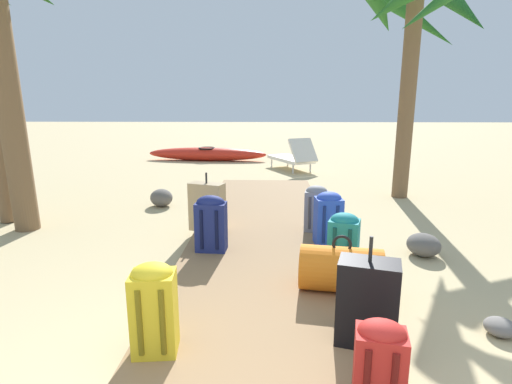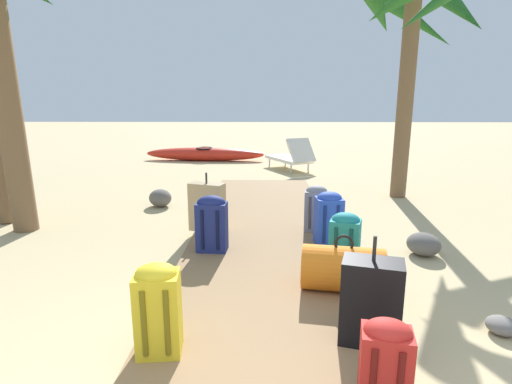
{
  "view_description": "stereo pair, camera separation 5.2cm",
  "coord_description": "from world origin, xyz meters",
  "px_view_note": "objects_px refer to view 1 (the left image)",
  "views": [
    {
      "loc": [
        0.05,
        -1.01,
        1.66
      ],
      "look_at": [
        -0.1,
        3.91,
        0.55
      ],
      "focal_mm": 28.07,
      "sensor_mm": 36.0,
      "label": 1
    },
    {
      "loc": [
        -0.01,
        -1.01,
        1.66
      ],
      "look_at": [
        -0.1,
        3.91,
        0.55
      ],
      "focal_mm": 28.07,
      "sensor_mm": 36.0,
      "label": 2
    }
  ],
  "objects_px": {
    "duffel_bag_orange": "(341,269)",
    "backpack_yellow": "(154,306)",
    "backpack_navy": "(211,222)",
    "lounge_chair": "(293,157)",
    "palm_tree_far_right": "(420,30)",
    "kayak": "(207,154)",
    "suitcase_black": "(367,302)",
    "backpack_blue": "(328,217)",
    "backpack_red": "(380,362)",
    "backpack_grey": "(316,207)",
    "suitcase_tan": "(207,207)",
    "backpack_teal": "(344,239)"
  },
  "relations": [
    {
      "from": "duffel_bag_orange",
      "to": "backpack_red",
      "type": "bearing_deg",
      "value": -91.44
    },
    {
      "from": "backpack_blue",
      "to": "suitcase_black",
      "type": "xyz_separation_m",
      "value": [
        -0.02,
        -1.92,
        -0.03
      ]
    },
    {
      "from": "suitcase_black",
      "to": "backpack_red",
      "type": "bearing_deg",
      "value": -96.92
    },
    {
      "from": "backpack_blue",
      "to": "backpack_red",
      "type": "xyz_separation_m",
      "value": [
        -0.09,
        -2.49,
        -0.06
      ]
    },
    {
      "from": "palm_tree_far_right",
      "to": "backpack_grey",
      "type": "bearing_deg",
      "value": -130.48
    },
    {
      "from": "lounge_chair",
      "to": "backpack_red",
      "type": "bearing_deg",
      "value": -90.28
    },
    {
      "from": "backpack_red",
      "to": "kayak",
      "type": "distance_m",
      "value": 9.87
    },
    {
      "from": "duffel_bag_orange",
      "to": "suitcase_black",
      "type": "xyz_separation_m",
      "value": [
        0.04,
        -0.76,
        0.1
      ]
    },
    {
      "from": "duffel_bag_orange",
      "to": "lounge_chair",
      "type": "bearing_deg",
      "value": 89.96
    },
    {
      "from": "duffel_bag_orange",
      "to": "suitcase_tan",
      "type": "xyz_separation_m",
      "value": [
        -1.38,
        1.61,
        0.11
      ]
    },
    {
      "from": "palm_tree_far_right",
      "to": "kayak",
      "type": "height_order",
      "value": "palm_tree_far_right"
    },
    {
      "from": "kayak",
      "to": "suitcase_tan",
      "type": "bearing_deg",
      "value": -81.42
    },
    {
      "from": "duffel_bag_orange",
      "to": "suitcase_tan",
      "type": "distance_m",
      "value": 2.12
    },
    {
      "from": "backpack_yellow",
      "to": "kayak",
      "type": "bearing_deg",
      "value": 96.48
    },
    {
      "from": "backpack_grey",
      "to": "backpack_yellow",
      "type": "xyz_separation_m",
      "value": [
        -1.32,
        -2.54,
        0.02
      ]
    },
    {
      "from": "duffel_bag_orange",
      "to": "backpack_yellow",
      "type": "relative_size",
      "value": 1.22
    },
    {
      "from": "backpack_teal",
      "to": "backpack_red",
      "type": "xyz_separation_m",
      "value": [
        -0.15,
        -1.83,
        -0.03
      ]
    },
    {
      "from": "backpack_blue",
      "to": "lounge_chair",
      "type": "distance_m",
      "value": 5.49
    },
    {
      "from": "backpack_grey",
      "to": "backpack_red",
      "type": "relative_size",
      "value": 1.17
    },
    {
      "from": "suitcase_black",
      "to": "backpack_yellow",
      "type": "xyz_separation_m",
      "value": [
        -1.38,
        -0.14,
        0.03
      ]
    },
    {
      "from": "backpack_grey",
      "to": "palm_tree_far_right",
      "type": "height_order",
      "value": "palm_tree_far_right"
    },
    {
      "from": "duffel_bag_orange",
      "to": "lounge_chair",
      "type": "distance_m",
      "value": 6.65
    },
    {
      "from": "backpack_grey",
      "to": "palm_tree_far_right",
      "type": "distance_m",
      "value": 3.77
    },
    {
      "from": "duffel_bag_orange",
      "to": "palm_tree_far_right",
      "type": "bearing_deg",
      "value": 64.23
    },
    {
      "from": "suitcase_tan",
      "to": "backpack_yellow",
      "type": "distance_m",
      "value": 2.51
    },
    {
      "from": "duffel_bag_orange",
      "to": "palm_tree_far_right",
      "type": "relative_size",
      "value": 0.2
    },
    {
      "from": "backpack_yellow",
      "to": "kayak",
      "type": "height_order",
      "value": "backpack_yellow"
    },
    {
      "from": "backpack_blue",
      "to": "backpack_red",
      "type": "height_order",
      "value": "backpack_blue"
    },
    {
      "from": "backpack_navy",
      "to": "backpack_yellow",
      "type": "relative_size",
      "value": 1.01
    },
    {
      "from": "duffel_bag_orange",
      "to": "kayak",
      "type": "distance_m",
      "value": 8.59
    },
    {
      "from": "suitcase_black",
      "to": "kayak",
      "type": "height_order",
      "value": "suitcase_black"
    },
    {
      "from": "backpack_teal",
      "to": "backpack_navy",
      "type": "distance_m",
      "value": 1.41
    },
    {
      "from": "backpack_grey",
      "to": "suitcase_tan",
      "type": "height_order",
      "value": "suitcase_tan"
    },
    {
      "from": "backpack_grey",
      "to": "backpack_navy",
      "type": "xyz_separation_m",
      "value": [
        -1.21,
        -0.73,
        0.02
      ]
    },
    {
      "from": "duffel_bag_orange",
      "to": "backpack_navy",
      "type": "bearing_deg",
      "value": 143.48
    },
    {
      "from": "backpack_grey",
      "to": "backpack_navy",
      "type": "height_order",
      "value": "backpack_navy"
    },
    {
      "from": "backpack_navy",
      "to": "palm_tree_far_right",
      "type": "bearing_deg",
      "value": 43.48
    },
    {
      "from": "backpack_grey",
      "to": "backpack_red",
      "type": "bearing_deg",
      "value": -90.23
    },
    {
      "from": "suitcase_black",
      "to": "lounge_chair",
      "type": "relative_size",
      "value": 0.46
    },
    {
      "from": "backpack_blue",
      "to": "backpack_teal",
      "type": "relative_size",
      "value": 1.11
    },
    {
      "from": "lounge_chair",
      "to": "backpack_yellow",
      "type": "bearing_deg",
      "value": -100.12
    },
    {
      "from": "suitcase_black",
      "to": "kayak",
      "type": "bearing_deg",
      "value": 105.01
    },
    {
      "from": "backpack_navy",
      "to": "backpack_yellow",
      "type": "bearing_deg",
      "value": -93.47
    },
    {
      "from": "backpack_yellow",
      "to": "duffel_bag_orange",
      "type": "bearing_deg",
      "value": 33.81
    },
    {
      "from": "backpack_grey",
      "to": "lounge_chair",
      "type": "relative_size",
      "value": 0.35
    },
    {
      "from": "suitcase_tan",
      "to": "lounge_chair",
      "type": "xyz_separation_m",
      "value": [
        1.38,
        5.04,
        -0.05
      ]
    },
    {
      "from": "backpack_navy",
      "to": "backpack_grey",
      "type": "bearing_deg",
      "value": 31.07
    },
    {
      "from": "backpack_teal",
      "to": "palm_tree_far_right",
      "type": "bearing_deg",
      "value": 62.44
    },
    {
      "from": "backpack_navy",
      "to": "lounge_chair",
      "type": "distance_m",
      "value": 5.87
    },
    {
      "from": "backpack_blue",
      "to": "backpack_red",
      "type": "relative_size",
      "value": 1.24
    }
  ]
}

